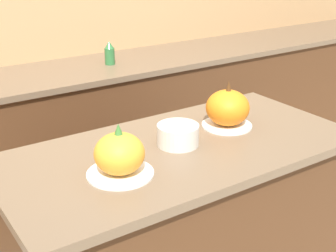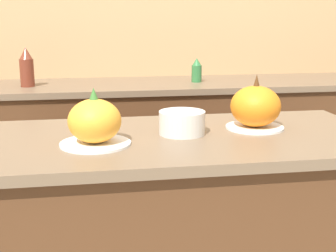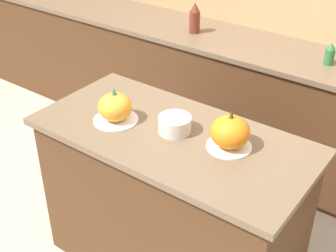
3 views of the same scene
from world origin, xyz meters
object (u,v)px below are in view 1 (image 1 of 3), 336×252
Objects in this scene: pumpkin_cake_right at (228,109)px; bottle_short at (110,53)px; mixing_bowl at (178,135)px; pumpkin_cake_left at (119,155)px.

bottle_short is (0.05, 1.17, 0.00)m from pumpkin_cake_right.
pumpkin_cake_right is 0.29m from mixing_bowl.
bottle_short is at bearing 74.77° from mixing_bowl.
pumpkin_cake_left is 0.60m from pumpkin_cake_right.
bottle_short is at bearing 87.78° from pumpkin_cake_right.
pumpkin_cake_right is at bearing -92.22° from bottle_short.
pumpkin_cake_left is at bearing -116.04° from bottle_short.
mixing_bowl is at bearing -105.23° from bottle_short.
pumpkin_cake_left is 1.45m from bottle_short.
pumpkin_cake_right reaches higher than pumpkin_cake_left.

